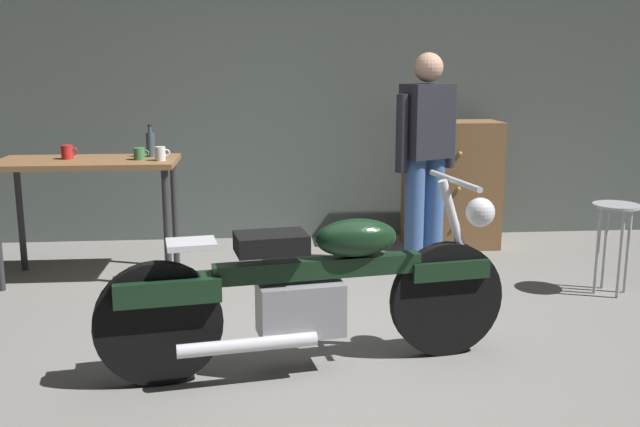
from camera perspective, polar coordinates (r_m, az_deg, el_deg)
name	(u,v)px	position (r m, az deg, el deg)	size (l,w,h in m)	color
ground_plane	(341,351)	(4.13, 1.66, -10.88)	(12.00, 12.00, 0.00)	gray
back_wall	(306,68)	(6.59, -1.11, 11.49)	(8.00, 0.12, 3.10)	#56605B
workbench	(88,175)	(5.56, -17.93, 2.94)	(1.30, 0.64, 0.90)	brown
motorcycle	(313,287)	(3.76, -0.57, -5.86)	(2.17, 0.71, 1.00)	black
person_standing	(426,152)	(5.56, 8.40, 4.83)	(0.51, 0.37, 1.67)	#3C5F9B
shop_stool	(615,224)	(5.38, 22.34, -0.79)	(0.32, 0.32, 0.64)	#B2B2B7
wooden_dresser	(451,184)	(6.39, 10.36, 2.28)	(0.80, 0.47, 1.10)	brown
mug_green_speckled	(140,154)	(5.42, -14.11, 4.62)	(0.11, 0.08, 0.09)	#3D7F4C
mug_red_diner	(67,152)	(5.61, -19.39, 4.61)	(0.12, 0.08, 0.10)	red
mug_white_ceramic	(161,154)	(5.34, -12.52, 4.66)	(0.11, 0.08, 0.10)	white
bottle	(150,144)	(5.57, -13.29, 5.39)	(0.06, 0.06, 0.24)	#3F4C59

